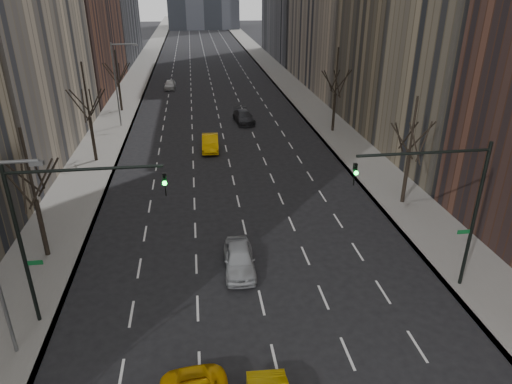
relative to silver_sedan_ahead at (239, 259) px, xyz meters
name	(u,v)px	position (x,y,z in m)	size (l,w,h in m)	color
sidewalk_left	(135,83)	(-11.43, 54.93, -0.64)	(4.50, 320.00, 0.15)	slate
sidewalk_right	(283,79)	(13.07, 54.93, -0.64)	(4.50, 320.00, 0.15)	slate
tree_lw_b	(36,200)	(-11.18, 2.93, 3.00)	(3.36, 3.50, 7.82)	black
tree_lw_c	(90,118)	(-11.18, 18.93, 3.32)	(3.36, 3.50, 8.74)	black
tree_lw_d	(119,83)	(-11.18, 36.93, 2.84)	(3.36, 3.50, 7.36)	black
tree_rw_b	(409,156)	(12.82, 6.93, 3.00)	(3.36, 3.50, 7.82)	black
tree_rw_c	(335,95)	(12.82, 24.93, 3.32)	(3.36, 3.50, 8.74)	black
traffic_mast_left	(56,219)	(-8.29, -3.08, 4.77)	(6.69, 0.39, 8.00)	black
traffic_mast_right	(447,195)	(9.93, -3.08, 4.77)	(6.69, 0.39, 8.00)	black
streetlight_far	(118,76)	(-10.02, 29.93, 4.90)	(2.83, 0.22, 9.00)	slate
silver_sedan_ahead	(239,259)	(0.00, 0.00, 0.00)	(1.70, 4.22, 1.44)	#A0A3A8
far_taxi	(210,143)	(-0.71, 20.75, 0.02)	(1.56, 4.46, 1.47)	#EDA904
far_suv_grey	(244,117)	(3.56, 29.75, -0.03)	(1.94, 4.78, 1.39)	#29292D
far_car_white	(170,84)	(-5.58, 49.68, -0.05)	(1.57, 3.90, 1.33)	silver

